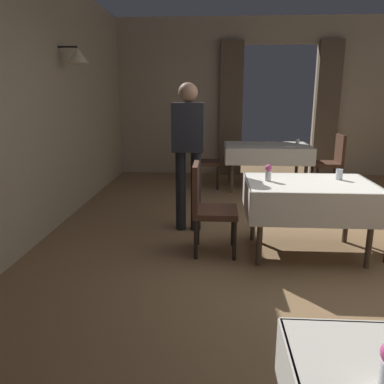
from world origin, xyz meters
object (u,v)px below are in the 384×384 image
chair_mid_left (207,204)px  person_waiter_by_doorway (188,145)px  plate_far_a (289,146)px  glass_far_b (297,141)px  dining_table_mid (309,193)px  chair_far_right (332,159)px  glass_mid_b (339,174)px  flower_vase_mid (268,172)px  dining_table_far (267,150)px  chair_far_left (202,158)px

chair_mid_left → person_waiter_by_doorway: bearing=110.0°
plate_far_a → person_waiter_by_doorway: person_waiter_by_doorway is taller
plate_far_a → glass_far_b: size_ratio=2.11×
chair_mid_left → dining_table_mid: bearing=2.3°
dining_table_mid → chair_far_right: 2.99m
glass_far_b → person_waiter_by_doorway: size_ratio=0.05×
dining_table_mid → glass_mid_b: size_ratio=11.55×
dining_table_mid → glass_mid_b: glass_mid_b is taller
flower_vase_mid → person_waiter_by_doorway: (-0.85, 0.60, 0.18)m
glass_mid_b → dining_table_far: bearing=98.3°
dining_table_mid → flower_vase_mid: (-0.41, 0.03, 0.20)m
chair_mid_left → flower_vase_mid: chair_mid_left is taller
dining_table_mid → dining_table_far: same height
chair_far_right → flower_vase_mid: bearing=-117.4°
chair_far_left → person_waiter_by_doorway: (-0.08, -2.18, 0.51)m
plate_far_a → person_waiter_by_doorway: 2.51m
glass_mid_b → chair_mid_left: bearing=-172.6°
chair_far_left → glass_far_b: 1.68m
chair_mid_left → flower_vase_mid: size_ratio=5.58×
chair_far_right → person_waiter_by_doorway: 3.19m
dining_table_mid → flower_vase_mid: bearing=175.7°
person_waiter_by_doorway → dining_table_far: bearing=61.7°
chair_far_left → person_waiter_by_doorway: 2.24m
chair_far_left → person_waiter_by_doorway: person_waiter_by_doorway is taller
dining_table_far → flower_vase_mid: 2.82m
glass_mid_b → person_waiter_by_doorway: 1.66m
flower_vase_mid → dining_table_mid: bearing=-4.3°
glass_mid_b → plate_far_a: 2.49m
glass_mid_b → glass_far_b: bearing=87.0°
dining_table_mid → chair_mid_left: size_ratio=1.34×
glass_mid_b → person_waiter_by_doorway: size_ratio=0.06×
chair_far_right → dining_table_mid: bearing=-110.1°
plate_far_a → person_waiter_by_doorway: (-1.51, -1.99, 0.27)m
flower_vase_mid → glass_mid_b: 0.74m
chair_mid_left → glass_far_b: 3.39m
glass_mid_b → glass_far_b: 2.87m
glass_mid_b → glass_far_b: glass_mid_b is taller
dining_table_far → glass_far_b: size_ratio=16.70×
chair_mid_left → glass_mid_b: bearing=7.4°
dining_table_mid → chair_far_left: size_ratio=1.34×
person_waiter_by_doorway → chair_far_right: bearing=43.6°
dining_table_mid → glass_far_b: glass_far_b is taller
flower_vase_mid → glass_far_b: flower_vase_mid is taller
dining_table_far → person_waiter_by_doorway: bearing=-118.3°
chair_mid_left → plate_far_a: (1.27, 2.66, 0.24)m
chair_far_left → plate_far_a: 1.47m
chair_far_right → glass_far_b: bearing=160.7°
chair_mid_left → plate_far_a: 2.96m
chair_far_left → person_waiter_by_doorway: size_ratio=0.54×
chair_mid_left → plate_far_a: chair_mid_left is taller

